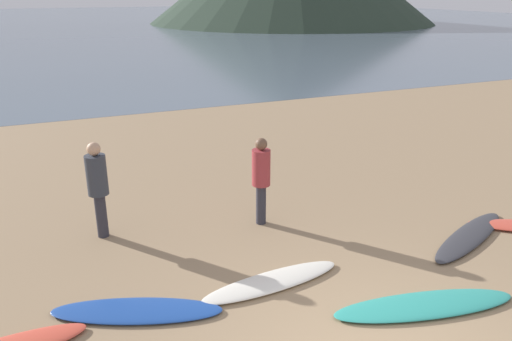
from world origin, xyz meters
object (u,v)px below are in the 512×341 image
(surfboard_4, at_px, (425,305))
(person_0, at_px, (261,174))
(surfboard_5, at_px, (469,236))
(surfboard_2, at_px, (137,311))
(surfboard_3, at_px, (272,282))
(person_1, at_px, (98,182))

(surfboard_4, relative_size, person_0, 1.59)
(surfboard_5, distance_m, person_0, 3.64)
(surfboard_2, bearing_deg, surfboard_4, 0.80)
(surfboard_2, height_order, surfboard_3, surfboard_3)
(surfboard_2, height_order, person_0, person_0)
(person_0, bearing_deg, surfboard_3, -66.79)
(surfboard_2, distance_m, person_1, 2.55)
(surfboard_3, distance_m, surfboard_5, 3.62)
(surfboard_4, height_order, person_0, person_0)
(surfboard_4, xyz_separation_m, person_1, (-3.61, 3.73, 0.93))
(surfboard_4, distance_m, surfboard_5, 2.37)
(surfboard_2, distance_m, surfboard_5, 5.50)
(surfboard_5, bearing_deg, surfboard_2, 155.09)
(surfboard_2, bearing_deg, person_0, 57.34)
(person_1, bearing_deg, surfboard_3, -103.76)
(surfboard_5, bearing_deg, person_1, 132.47)
(surfboard_4, distance_m, person_0, 3.41)
(surfboard_2, height_order, surfboard_5, surfboard_5)
(surfboard_3, relative_size, person_1, 1.31)
(surfboard_3, distance_m, person_0, 2.15)
(surfboard_5, relative_size, person_0, 1.54)
(surfboard_3, relative_size, person_0, 1.37)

